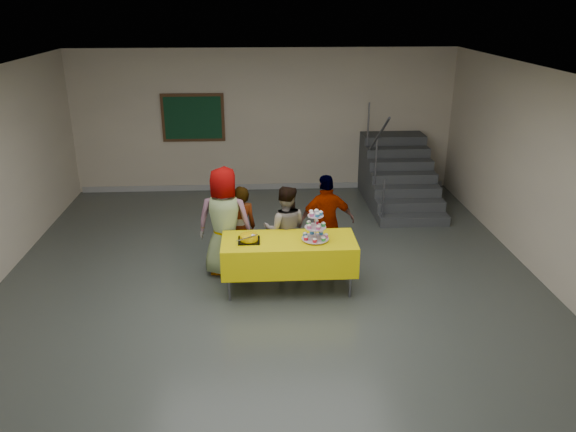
% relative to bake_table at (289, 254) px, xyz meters
% --- Properties ---
extents(room_shell, '(10.00, 10.04, 3.02)m').
position_rel_bake_table_xyz_m(room_shell, '(-0.25, -0.39, 1.57)').
color(room_shell, '#4C514C').
rests_on(room_shell, ground).
extents(bake_table, '(1.88, 0.78, 0.77)m').
position_rel_bake_table_xyz_m(bake_table, '(0.00, 0.00, 0.00)').
color(bake_table, '#595960').
rests_on(bake_table, ground).
extents(cupcake_stand, '(0.38, 0.38, 0.44)m').
position_rel_bake_table_xyz_m(cupcake_stand, '(0.37, -0.04, 0.39)').
color(cupcake_stand, silver).
rests_on(cupcake_stand, bake_table).
extents(bear_cake, '(0.32, 0.36, 0.12)m').
position_rel_bake_table_xyz_m(bear_cake, '(-0.56, -0.01, 0.27)').
color(bear_cake, black).
rests_on(bear_cake, bake_table).
extents(schoolchild_a, '(0.88, 0.63, 1.66)m').
position_rel_bake_table_xyz_m(schoolchild_a, '(-0.92, 0.57, 0.28)').
color(schoolchild_a, slate).
rests_on(schoolchild_a, ground).
extents(schoolchild_b, '(0.56, 0.44, 1.34)m').
position_rel_bake_table_xyz_m(schoolchild_b, '(-0.69, 0.70, 0.11)').
color(schoolchild_b, slate).
rests_on(schoolchild_b, ground).
extents(schoolchild_c, '(0.72, 0.58, 1.37)m').
position_rel_bake_table_xyz_m(schoolchild_c, '(-0.02, 0.57, 0.13)').
color(schoolchild_c, slate).
rests_on(schoolchild_c, ground).
extents(schoolchild_d, '(0.92, 0.48, 1.49)m').
position_rel_bake_table_xyz_m(schoolchild_d, '(0.61, 0.69, 0.19)').
color(schoolchild_d, slate).
rests_on(schoolchild_d, ground).
extents(staircase, '(1.30, 2.40, 2.04)m').
position_rel_bake_table_xyz_m(staircase, '(2.45, 3.72, -0.07)').
color(staircase, '#424447').
rests_on(staircase, ground).
extents(noticeboard, '(1.30, 0.05, 1.00)m').
position_rel_bake_table_xyz_m(noticeboard, '(-1.73, 4.55, 1.04)').
color(noticeboard, '#472B16').
rests_on(noticeboard, ground).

